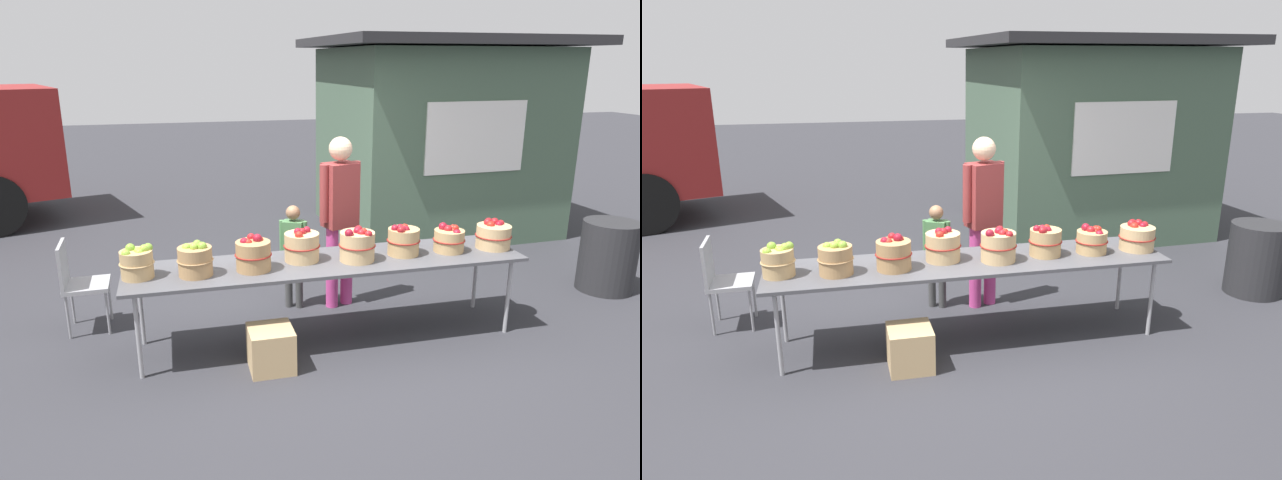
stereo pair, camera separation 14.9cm
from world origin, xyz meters
The scene contains 16 objects.
ground_plane centered at (0.00, 0.00, 0.00)m, with size 40.00×40.00×0.00m, color #2D2D33.
market_table centered at (0.00, 0.00, 0.72)m, with size 3.50×0.76×0.75m.
apple_basket_green_0 centered at (-1.60, -0.01, 0.88)m, with size 0.28×0.28×0.28m.
apple_basket_green_1 centered at (-1.15, -0.07, 0.88)m, with size 0.30×0.30×0.29m.
apple_basket_red_0 centered at (-0.67, -0.06, 0.88)m, with size 0.31×0.31×0.31m.
apple_basket_red_1 centered at (-0.23, 0.06, 0.88)m, with size 0.32×0.32×0.30m.
apple_basket_red_2 centered at (0.24, -0.06, 0.89)m, with size 0.33×0.33×0.31m.
apple_basket_red_3 centered at (0.70, 0.00, 0.88)m, with size 0.30×0.30×0.29m.
apple_basket_red_4 centered at (1.14, -0.02, 0.87)m, with size 0.30×0.30×0.26m.
apple_basket_red_5 centered at (1.59, -0.02, 0.87)m, with size 0.34×0.34×0.27m.
vendor_adult centered at (0.31, 0.71, 1.02)m, with size 0.44×0.31×1.74m.
child_customer centered at (-0.15, 0.77, 0.63)m, with size 0.26×0.21×1.08m.
food_kiosk centered at (2.53, 3.23, 1.38)m, with size 3.62×3.04×2.74m.
folding_chair centered at (-2.19, 0.75, 0.51)m, with size 0.41×0.41×0.86m.
trash_barrel centered at (3.27, 0.37, 0.39)m, with size 0.59×0.59×0.78m, color #262628.
produce_crate centered at (-0.60, -0.41, 0.18)m, with size 0.36×0.36×0.36m, color tan.
Camera 1 is at (-1.28, -4.64, 2.44)m, focal length 32.55 mm.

